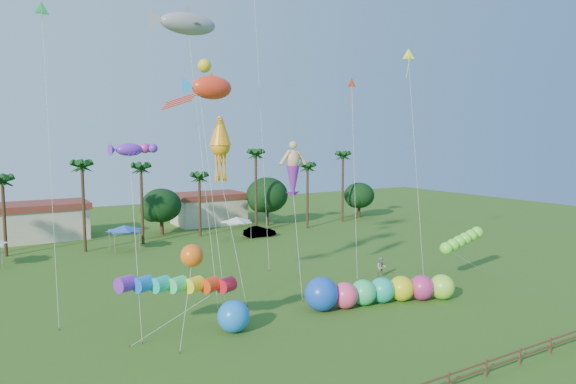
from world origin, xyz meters
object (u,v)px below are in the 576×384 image
spectator_b (381,267)px  blue_ball (233,316)px  car_b (260,232)px  caterpillar_inflatable (375,291)px

spectator_b → blue_ball: (-17.96, -5.38, 0.16)m
car_b → caterpillar_inflatable: size_ratio=0.33×
spectator_b → caterpillar_inflatable: caterpillar_inflatable is taller
caterpillar_inflatable → blue_ball: (-12.07, 0.56, 0.00)m
car_b → spectator_b: bearing=-175.2°
spectator_b → caterpillar_inflatable: size_ratio=0.15×
car_b → caterpillar_inflatable: caterpillar_inflatable is taller
caterpillar_inflatable → blue_ball: size_ratio=5.77×
car_b → caterpillar_inflatable: bearing=173.4°
car_b → blue_ball: blue_ball is taller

